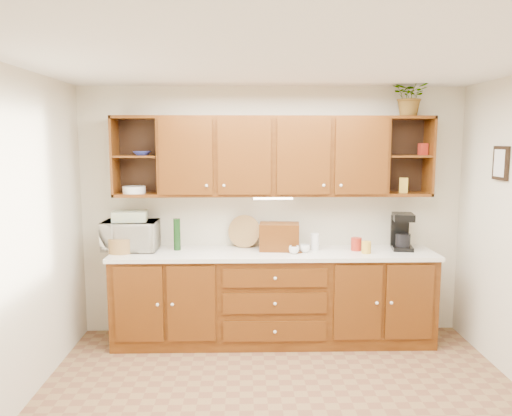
{
  "coord_description": "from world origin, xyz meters",
  "views": [
    {
      "loc": [
        -0.29,
        -3.47,
        2.05
      ],
      "look_at": [
        -0.18,
        1.15,
        1.42
      ],
      "focal_mm": 35.0,
      "sensor_mm": 36.0,
      "label": 1
    }
  ],
  "objects_px": {
    "microwave": "(131,236)",
    "coffee_maker": "(402,232)",
    "bread_box": "(279,237)",
    "potted_plant": "(411,96)"
  },
  "relations": [
    {
      "from": "microwave",
      "to": "bread_box",
      "type": "height_order",
      "value": "microwave"
    },
    {
      "from": "microwave",
      "to": "coffee_maker",
      "type": "xyz_separation_m",
      "value": [
        2.77,
        -0.02,
        0.03
      ]
    },
    {
      "from": "microwave",
      "to": "bread_box",
      "type": "relative_size",
      "value": 1.37
    },
    {
      "from": "microwave",
      "to": "coffee_maker",
      "type": "height_order",
      "value": "coffee_maker"
    },
    {
      "from": "microwave",
      "to": "bread_box",
      "type": "bearing_deg",
      "value": -0.5
    },
    {
      "from": "microwave",
      "to": "potted_plant",
      "type": "height_order",
      "value": "potted_plant"
    },
    {
      "from": "bread_box",
      "to": "coffee_maker",
      "type": "height_order",
      "value": "coffee_maker"
    },
    {
      "from": "bread_box",
      "to": "potted_plant",
      "type": "relative_size",
      "value": 1.01
    },
    {
      "from": "microwave",
      "to": "coffee_maker",
      "type": "relative_size",
      "value": 1.45
    },
    {
      "from": "bread_box",
      "to": "coffee_maker",
      "type": "relative_size",
      "value": 1.06
    }
  ]
}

